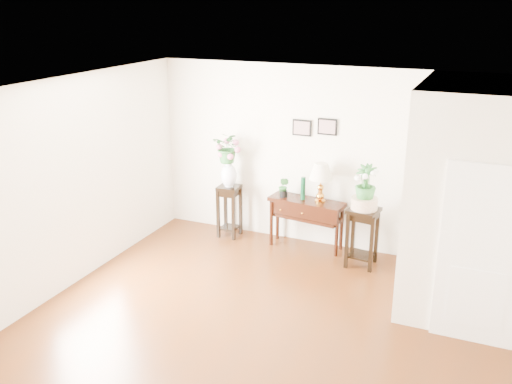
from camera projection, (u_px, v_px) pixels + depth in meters
The scene contains 20 objects.
floor at pixel (275, 334), 6.65m from camera, with size 6.00×5.50×0.02m, color #48210B.
ceiling at pixel (278, 94), 5.75m from camera, with size 6.00×5.50×0.02m, color white.
wall_back at pixel (342, 160), 8.59m from camera, with size 6.00×0.02×2.80m, color beige.
wall_front at pixel (126, 364), 3.81m from camera, with size 6.00×0.02×2.80m, color beige.
wall_left at pixel (59, 189), 7.32m from camera, with size 0.02×5.50×2.80m, color beige.
partition at pixel (489, 199), 6.96m from camera, with size 1.80×1.95×2.80m, color beige.
door at pixel (481, 257), 6.20m from camera, with size 0.90×0.05×2.10m, color white.
art_print_left at pixel (302, 128), 8.67m from camera, with size 0.30×0.02×0.25m, color black.
art_print_right at pixel (327, 127), 8.51m from camera, with size 0.30×0.02×0.25m, color black.
wall_ornament at pixel (417, 137), 7.21m from camera, with size 0.51×0.51×0.07m, color #B19131.
console_table at pixel (306, 224), 8.87m from camera, with size 1.18×0.39×0.79m, color black.
table_lamp at pixel (321, 180), 8.55m from camera, with size 0.35×0.35×0.62m, color orange.
green_vase at pixel (303, 189), 8.71m from camera, with size 0.07×0.07×0.36m, color #08321B.
potted_plant at pixel (284, 188), 8.83m from camera, with size 0.17×0.13×0.30m, color #256128.
plant_stand_a at pixel (229, 211), 9.29m from camera, with size 0.33×0.33×0.86m, color black.
porcelain_vase at pixel (229, 173), 9.08m from camera, with size 0.25×0.25×0.44m, color silver, non-canonical shape.
lily_arrangement at pixel (228, 147), 8.94m from camera, with size 0.45×0.39×0.51m, color #256128.
plant_stand_b at pixel (362, 237), 8.25m from camera, with size 0.41×0.41×0.88m, color black.
ceramic_bowl at pixel (364, 204), 8.09m from camera, with size 0.38×0.38×0.17m, color beige.
narcissus at pixel (366, 183), 7.99m from camera, with size 0.30×0.30×0.53m, color #256128.
Camera 1 is at (2.08, -5.38, 3.72)m, focal length 40.00 mm.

